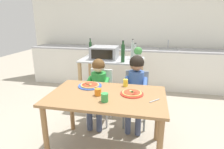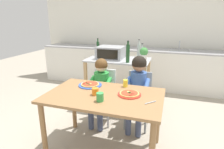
{
  "view_description": "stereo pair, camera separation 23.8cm",
  "coord_description": "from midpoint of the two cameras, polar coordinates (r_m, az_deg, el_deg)",
  "views": [
    {
      "loc": [
        0.47,
        -1.93,
        1.59
      ],
      "look_at": [
        0.0,
        0.3,
        0.9
      ],
      "focal_mm": 30.36,
      "sensor_mm": 36.0,
      "label": 1
    },
    {
      "loc": [
        0.7,
        -1.87,
        1.59
      ],
      "look_at": [
        0.0,
        0.3,
        0.9
      ],
      "focal_mm": 30.36,
      "sensor_mm": 36.0,
      "label": 2
    }
  ],
  "objects": [
    {
      "name": "back_wall_tiled",
      "position": [
        4.81,
        11.16,
        13.79
      ],
      "size": [
        5.31,
        0.12,
        2.7
      ],
      "color": "white",
      "rests_on": "ground"
    },
    {
      "name": "bottle_tall_green_wine",
      "position": [
        3.35,
        10.09,
        6.92
      ],
      "size": [
        0.06,
        0.06,
        0.34
      ],
      "color": "#ADB7B2",
      "rests_on": "kitchen_island_cart"
    },
    {
      "name": "kitchen_island_cart",
      "position": [
        3.42,
        3.8,
        -0.06
      ],
      "size": [
        1.1,
        0.63,
        0.88
      ],
      "color": "#B7BABF",
      "rests_on": "ground"
    },
    {
      "name": "bottle_dark_olive_oil",
      "position": [
        3.68,
        -2.4,
        7.95
      ],
      "size": [
        0.05,
        0.05,
        0.33
      ],
      "color": "#1E4723",
      "rests_on": "kitchen_island_cart"
    },
    {
      "name": "drinking_cup_green",
      "position": [
        1.98,
        -0.19,
        -6.87
      ],
      "size": [
        0.08,
        0.08,
        0.09
      ],
      "primitive_type": "cylinder",
      "color": "green",
      "rests_on": "dining_table"
    },
    {
      "name": "dining_table",
      "position": [
        2.2,
        0.71,
        -8.6
      ],
      "size": [
        1.32,
        0.82,
        0.75
      ],
      "color": "olive",
      "rests_on": "ground"
    },
    {
      "name": "ground_plane",
      "position": [
        3.46,
        6.24,
        -10.48
      ],
      "size": [
        11.22,
        11.22,
        0.0
      ],
      "primitive_type": "plane",
      "color": "#A89E8C"
    },
    {
      "name": "child_in_green_shirt",
      "position": [
        2.77,
        -1.16,
        -2.89
      ],
      "size": [
        0.32,
        0.42,
        1.0
      ],
      "color": "#424C6B",
      "rests_on": "ground"
    },
    {
      "name": "potted_herb_plant",
      "position": [
        3.22,
        11.66,
        6.11
      ],
      "size": [
        0.14,
        0.14,
        0.23
      ],
      "color": "beige",
      "rests_on": "kitchen_island_cart"
    },
    {
      "name": "drinking_cup_yellow",
      "position": [
        2.39,
        6.92,
        -2.69
      ],
      "size": [
        0.06,
        0.06,
        0.09
      ],
      "primitive_type": "cylinder",
      "color": "yellow",
      "rests_on": "dining_table"
    },
    {
      "name": "pizza_plate_red_rimmed",
      "position": [
        2.16,
        8.43,
        -5.86
      ],
      "size": [
        0.26,
        0.26,
        0.03
      ],
      "color": "red",
      "rests_on": "dining_table"
    },
    {
      "name": "bottle_brown_beer",
      "position": [
        3.51,
        10.96,
        6.64
      ],
      "size": [
        0.08,
        0.08,
        0.26
      ],
      "color": "#ADB7B2",
      "rests_on": "kitchen_island_cart"
    },
    {
      "name": "pizza_plate_blue_rimmed",
      "position": [
        2.43,
        -3.85,
        -3.11
      ],
      "size": [
        0.3,
        0.3,
        0.03
      ],
      "color": "#3356B7",
      "rests_on": "dining_table"
    },
    {
      "name": "dining_chair_left",
      "position": [
        2.94,
        -0.36,
        -5.19
      ],
      "size": [
        0.36,
        0.36,
        0.81
      ],
      "color": "silver",
      "rests_on": "ground"
    },
    {
      "name": "dining_chair_right",
      "position": [
        2.86,
        10.37,
        -6.21
      ],
      "size": [
        0.36,
        0.36,
        0.81
      ],
      "color": "gray",
      "rests_on": "ground"
    },
    {
      "name": "bottle_clear_vinegar",
      "position": [
        3.08,
        7.01,
        6.4
      ],
      "size": [
        0.06,
        0.06,
        0.35
      ],
      "color": "#1E4723",
      "rests_on": "kitchen_island_cart"
    },
    {
      "name": "serving_spoon",
      "position": [
        2.02,
        14.86,
        -8.21
      ],
      "size": [
        0.11,
        0.11,
        0.01
      ],
      "primitive_type": "cylinder",
      "rotation": [
        0.0,
        1.57,
        0.8
      ],
      "color": "#B7BABF",
      "rests_on": "dining_table"
    },
    {
      "name": "toaster_oven",
      "position": [
        3.38,
        1.65,
        6.65
      ],
      "size": [
        0.46,
        0.4,
        0.21
      ],
      "color": "#999BA0",
      "rests_on": "kitchen_island_cart"
    },
    {
      "name": "kitchen_counter",
      "position": [
        4.54,
        9.89,
        2.11
      ],
      "size": [
        4.78,
        0.6,
        1.09
      ],
      "color": "silver",
      "rests_on": "ground"
    },
    {
      "name": "drinking_cup_orange",
      "position": [
        2.14,
        -1.88,
        -5.17
      ],
      "size": [
        0.08,
        0.08,
        0.08
      ],
      "primitive_type": "cylinder",
      "color": "orange",
      "rests_on": "dining_table"
    },
    {
      "name": "child_in_blue_striped_shirt",
      "position": [
        2.67,
        10.28,
        -2.81
      ],
      "size": [
        0.32,
        0.42,
        1.06
      ],
      "color": "#424C6B",
      "rests_on": "ground"
    }
  ]
}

